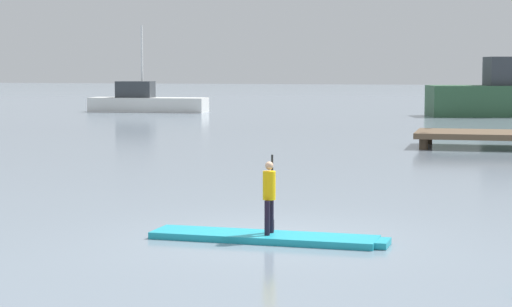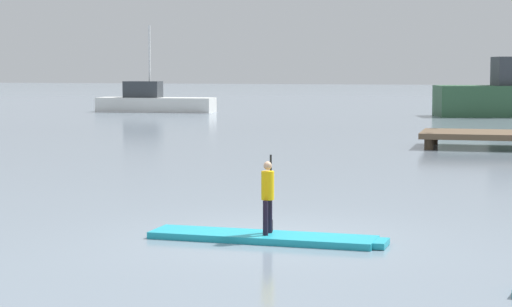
{
  "view_description": "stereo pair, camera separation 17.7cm",
  "coord_description": "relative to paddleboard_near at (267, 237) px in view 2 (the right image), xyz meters",
  "views": [
    {
      "loc": [
        3.14,
        -13.81,
        2.56
      ],
      "look_at": [
        -0.66,
        1.55,
        1.11
      ],
      "focal_mm": 66.69,
      "sensor_mm": 36.0,
      "label": 1
    },
    {
      "loc": [
        3.31,
        -13.76,
        2.56
      ],
      "look_at": [
        -0.66,
        1.55,
        1.11
      ],
      "focal_mm": 66.69,
      "sensor_mm": 36.0,
      "label": 2
    }
  ],
  "objects": [
    {
      "name": "fishing_boat_green_midground",
      "position": [
        -15.7,
        36.89,
        0.52
      ],
      "size": [
        6.68,
        2.14,
        4.84
      ],
      "color": "silver",
      "rests_on": "ground"
    },
    {
      "name": "paddler_child_solo",
      "position": [
        0.01,
        0.01,
        0.65
      ],
      "size": [
        0.2,
        0.38,
        1.16
      ],
      "color": "black",
      "rests_on": "paddleboard_near"
    },
    {
      "name": "paddleboard_near",
      "position": [
        0.0,
        0.0,
        0.0
      ],
      "size": [
        3.56,
        0.88,
        0.1
      ],
      "color": "#1E9EB2",
      "rests_on": "ground"
    },
    {
      "name": "ground_plane",
      "position": [
        -0.0,
        0.35,
        -0.05
      ],
      "size": [
        240.0,
        240.0,
        0.0
      ],
      "primitive_type": "plane",
      "color": "gray"
    }
  ]
}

